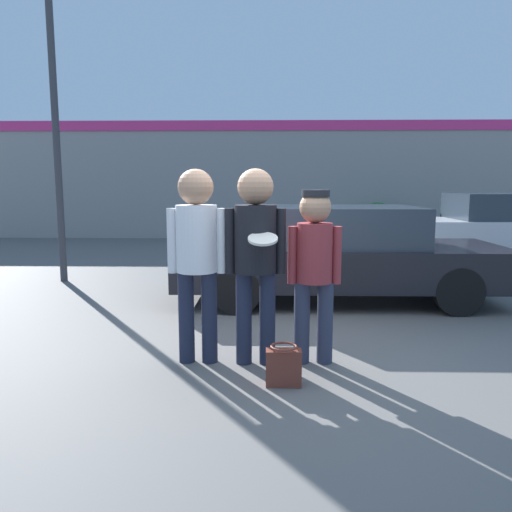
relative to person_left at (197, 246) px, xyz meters
name	(u,v)px	position (x,y,z in m)	size (l,w,h in m)	color
ground_plane	(267,354)	(0.66, 0.21, -1.12)	(56.00, 56.00, 0.00)	#5B5956
storefront_building	(268,179)	(0.66, 11.02, 0.71)	(24.00, 0.22, 3.60)	gray
person_left	(197,246)	(0.00, 0.00, 0.00)	(0.55, 0.38, 1.83)	#1E2338
person_middle_with_frisbee	(256,247)	(0.55, -0.03, 0.00)	(0.56, 0.60, 1.84)	#1E2338
person_right	(315,261)	(1.10, 0.01, -0.14)	(0.50, 0.33, 1.64)	#2D3347
parked_car_near	(337,253)	(1.67, 2.61, -0.42)	(4.64, 1.85, 1.37)	black
parked_car_far	(507,228)	(5.82, 6.24, -0.37)	(4.24, 1.93, 1.49)	silver
street_lamp	(65,50)	(-2.70, 3.96, 2.77)	(1.40, 0.35, 6.40)	#38383D
shrub	(378,222)	(3.93, 10.25, -0.54)	(1.16, 1.16, 1.16)	#2D6B33
handbag	(284,366)	(0.80, -0.55, -0.95)	(0.30, 0.23, 0.35)	brown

